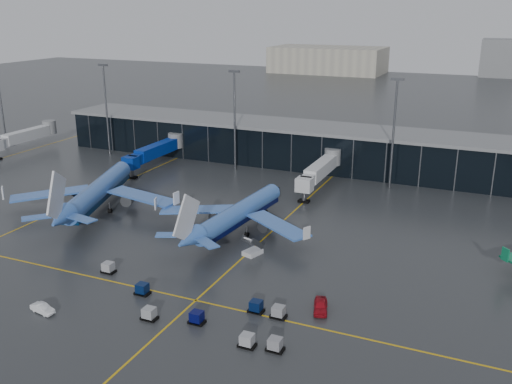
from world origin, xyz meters
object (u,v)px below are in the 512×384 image
at_px(airliner_arkefly, 97,179).
at_px(baggage_carts, 203,310).
at_px(mobile_airstair, 253,250).
at_px(service_van_red, 321,306).
at_px(service_van_white, 43,308).
at_px(airliner_klm_near, 239,202).

height_order(airliner_arkefly, baggage_carts, airliner_arkefly).
relative_size(airliner_arkefly, baggage_carts, 1.22).
bearing_deg(airliner_arkefly, mobile_airstair, -30.08).
relative_size(service_van_red, service_van_white, 1.21).
relative_size(airliner_arkefly, service_van_red, 8.96).
distance_m(mobile_airstair, service_van_red, 21.35).
distance_m(airliner_klm_near, baggage_carts, 31.70).
bearing_deg(service_van_red, baggage_carts, -168.74).
distance_m(airliner_klm_near, service_van_white, 40.64).
bearing_deg(mobile_airstair, baggage_carts, -67.15).
bearing_deg(service_van_white, airliner_arkefly, 37.26).
bearing_deg(baggage_carts, service_van_red, 27.56).
bearing_deg(service_van_red, mobile_airstair, 124.17).
height_order(airliner_klm_near, service_van_white, airliner_klm_near).
xyz_separation_m(airliner_arkefly, service_van_white, (19.99, -37.62, -5.86)).
bearing_deg(mobile_airstair, service_van_white, -104.78).
distance_m(baggage_carts, service_van_white, 22.31).
height_order(airliner_arkefly, mobile_airstair, airliner_arkefly).
distance_m(airliner_klm_near, service_van_red, 32.67).
bearing_deg(airliner_klm_near, mobile_airstair, -48.71).
relative_size(airliner_klm_near, service_van_white, 9.65).
bearing_deg(baggage_carts, airliner_arkefly, 144.30).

